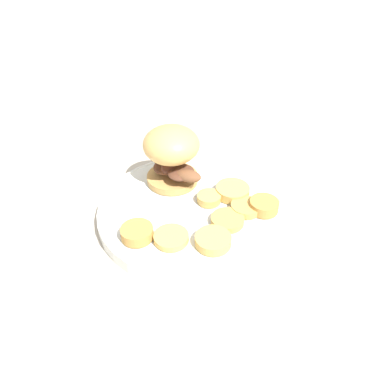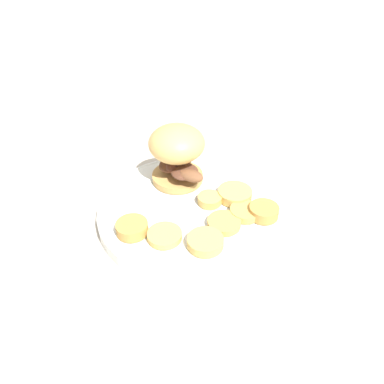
{
  "view_description": "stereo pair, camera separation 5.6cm",
  "coord_description": "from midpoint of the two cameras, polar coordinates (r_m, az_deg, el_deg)",
  "views": [
    {
      "loc": [
        0.33,
        -0.3,
        0.38
      ],
      "look_at": [
        0.0,
        0.0,
        0.05
      ],
      "focal_mm": 35.0,
      "sensor_mm": 36.0,
      "label": 1
    },
    {
      "loc": [
        0.36,
        -0.26,
        0.38
      ],
      "look_at": [
        0.0,
        0.0,
        0.05
      ],
      "focal_mm": 35.0,
      "sensor_mm": 36.0,
      "label": 2
    }
  ],
  "objects": [
    {
      "name": "ground_plane",
      "position": [
        0.59,
        2.72,
        -3.8
      ],
      "size": [
        4.0,
        4.0,
        0.0
      ],
      "primitive_type": "plane",
      "color": "#B2A899"
    },
    {
      "name": "dinner_plate",
      "position": [
        0.58,
        2.76,
        -2.87
      ],
      "size": [
        0.29,
        0.29,
        0.02
      ],
      "color": "silver",
      "rests_on": "ground_plane"
    },
    {
      "name": "sandwich",
      "position": [
        0.59,
        0.44,
        5.9
      ],
      "size": [
        0.11,
        0.09,
        0.1
      ],
      "color": "tan",
      "rests_on": "dinner_plate"
    },
    {
      "name": "potato_round_0",
      "position": [
        0.56,
        13.7,
        -3.0
      ],
      "size": [
        0.04,
        0.04,
        0.02
      ],
      "primitive_type": "cylinder",
      "color": "#BC8942",
      "rests_on": "dinner_plate"
    },
    {
      "name": "potato_round_1",
      "position": [
        0.56,
        10.93,
        -3.07
      ],
      "size": [
        0.05,
        0.05,
        0.01
      ],
      "primitive_type": "cylinder",
      "color": "tan",
      "rests_on": "dinner_plate"
    },
    {
      "name": "potato_round_2",
      "position": [
        0.51,
        -1.11,
        -6.76
      ],
      "size": [
        0.05,
        0.05,
        0.01
      ],
      "primitive_type": "cylinder",
      "color": "tan",
      "rests_on": "dinner_plate"
    },
    {
      "name": "potato_round_3",
      "position": [
        0.51,
        5.22,
        -7.71
      ],
      "size": [
        0.05,
        0.05,
        0.01
      ],
      "primitive_type": "cylinder",
      "color": "tan",
      "rests_on": "dinner_plate"
    },
    {
      "name": "potato_round_4",
      "position": [
        0.57,
        5.48,
        -1.25
      ],
      "size": [
        0.04,
        0.04,
        0.01
      ],
      "primitive_type": "cylinder",
      "color": "tan",
      "rests_on": "dinner_plate"
    },
    {
      "name": "potato_round_5",
      "position": [
        0.52,
        -6.2,
        -5.5
      ],
      "size": [
        0.05,
        0.05,
        0.02
      ],
      "primitive_type": "cylinder",
      "color": "#BC8942",
      "rests_on": "dinner_plate"
    },
    {
      "name": "potato_round_6",
      "position": [
        0.59,
        9.24,
        -0.4
      ],
      "size": [
        0.05,
        0.05,
        0.01
      ],
      "primitive_type": "cylinder",
      "color": "tan",
      "rests_on": "dinner_plate"
    },
    {
      "name": "potato_round_7",
      "position": [
        0.54,
        7.87,
        -4.81
      ],
      "size": [
        0.05,
        0.05,
        0.01
      ],
      "primitive_type": "cylinder",
      "color": "tan",
      "rests_on": "dinner_plate"
    },
    {
      "name": "fork",
      "position": [
        0.48,
        -15.74,
        -18.22
      ],
      "size": [
        0.16,
        0.07,
        0.0
      ],
      "color": "silver",
      "rests_on": "ground_plane"
    }
  ]
}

